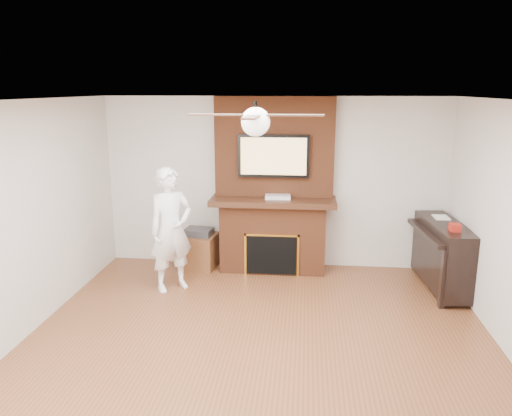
# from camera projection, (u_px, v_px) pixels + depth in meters

# --- Properties ---
(room_shell) EXTENTS (5.36, 5.86, 2.86)m
(room_shell) POSITION_uv_depth(u_px,v_px,m) (256.00, 237.00, 4.68)
(room_shell) COLOR brown
(room_shell) RESTS_ON ground
(fireplace) EXTENTS (1.78, 0.64, 2.50)m
(fireplace) POSITION_uv_depth(u_px,v_px,m) (273.00, 203.00, 7.20)
(fireplace) COLOR brown
(fireplace) RESTS_ON ground
(tv) EXTENTS (1.00, 0.08, 0.60)m
(tv) POSITION_uv_depth(u_px,v_px,m) (274.00, 156.00, 6.99)
(tv) COLOR black
(tv) RESTS_ON fireplace
(ceiling_fan) EXTENTS (1.21, 1.21, 0.31)m
(ceiling_fan) POSITION_uv_depth(u_px,v_px,m) (256.00, 121.00, 4.42)
(ceiling_fan) COLOR black
(ceiling_fan) RESTS_ON room_shell
(person) EXTENTS (0.72, 0.69, 1.63)m
(person) POSITION_uv_depth(u_px,v_px,m) (171.00, 230.00, 6.49)
(person) COLOR white
(person) RESTS_ON ground
(side_table) EXTENTS (0.57, 0.57, 0.59)m
(side_table) POSITION_uv_depth(u_px,v_px,m) (199.00, 249.00, 7.41)
(side_table) COLOR #573118
(side_table) RESTS_ON ground
(piano) EXTENTS (0.62, 1.41, 0.99)m
(piano) POSITION_uv_depth(u_px,v_px,m) (443.00, 254.00, 6.57)
(piano) COLOR black
(piano) RESTS_ON ground
(cable_box) EXTENTS (0.37, 0.22, 0.05)m
(cable_box) POSITION_uv_depth(u_px,v_px,m) (278.00, 197.00, 7.07)
(cable_box) COLOR silver
(cable_box) RESTS_ON fireplace
(candle_orange) EXTENTS (0.07, 0.07, 0.13)m
(candle_orange) POSITION_uv_depth(u_px,v_px,m) (264.00, 269.00, 7.19)
(candle_orange) COLOR red
(candle_orange) RESTS_ON ground
(candle_green) EXTENTS (0.08, 0.08, 0.10)m
(candle_green) POSITION_uv_depth(u_px,v_px,m) (275.00, 271.00, 7.17)
(candle_green) COLOR #30742E
(candle_green) RESTS_ON ground
(candle_cream) EXTENTS (0.09, 0.09, 0.09)m
(candle_cream) POSITION_uv_depth(u_px,v_px,m) (279.00, 269.00, 7.24)
(candle_cream) COLOR #F9E8C6
(candle_cream) RESTS_ON ground
(candle_blue) EXTENTS (0.06, 0.06, 0.08)m
(candle_blue) POSITION_uv_depth(u_px,v_px,m) (287.00, 270.00, 7.21)
(candle_blue) COLOR #304491
(candle_blue) RESTS_ON ground
(candle_blue_extra) EXTENTS (0.06, 0.06, 0.08)m
(candle_blue_extra) POSITION_uv_depth(u_px,v_px,m) (259.00, 269.00, 7.25)
(candle_blue_extra) COLOR purple
(candle_blue_extra) RESTS_ON ground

